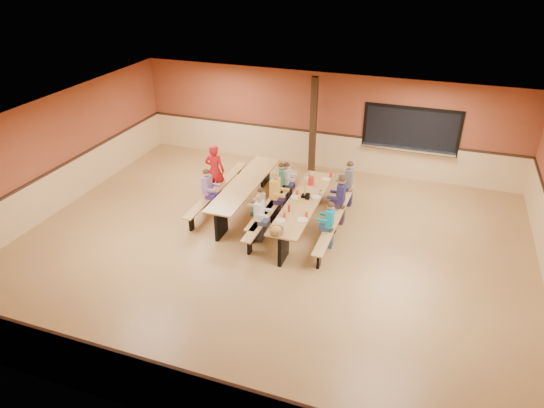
% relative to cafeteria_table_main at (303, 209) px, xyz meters
% --- Properties ---
extents(ground, '(12.00, 12.00, 0.00)m').
position_rel_cafeteria_table_main_xyz_m(ground, '(-0.47, -1.13, -0.53)').
color(ground, olive).
rests_on(ground, ground).
extents(room_envelope, '(12.04, 10.04, 3.02)m').
position_rel_cafeteria_table_main_xyz_m(room_envelope, '(-0.47, -1.13, 0.16)').
color(room_envelope, brown).
rests_on(room_envelope, ground).
extents(kitchen_pass_through, '(2.78, 0.28, 1.38)m').
position_rel_cafeteria_table_main_xyz_m(kitchen_pass_through, '(2.13, 3.83, 0.96)').
color(kitchen_pass_through, black).
rests_on(kitchen_pass_through, ground).
extents(structural_post, '(0.18, 0.18, 3.00)m').
position_rel_cafeteria_table_main_xyz_m(structural_post, '(-0.67, 3.27, 0.97)').
color(structural_post, black).
rests_on(structural_post, ground).
extents(cafeteria_table_main, '(1.91, 3.70, 0.74)m').
position_rel_cafeteria_table_main_xyz_m(cafeteria_table_main, '(0.00, 0.00, 0.00)').
color(cafeteria_table_main, '#B58548').
rests_on(cafeteria_table_main, ground).
extents(cafeteria_table_second, '(1.91, 3.70, 0.74)m').
position_rel_cafeteria_table_main_xyz_m(cafeteria_table_second, '(-1.76, 0.48, 0.00)').
color(cafeteria_table_second, '#B58548').
rests_on(cafeteria_table_second, ground).
extents(seated_child_white_left, '(0.37, 0.30, 1.20)m').
position_rel_cafeteria_table_main_xyz_m(seated_child_white_left, '(-0.83, -0.91, 0.07)').
color(seated_child_white_left, white).
rests_on(seated_child_white_left, ground).
extents(seated_adult_yellow, '(0.42, 0.34, 1.31)m').
position_rel_cafeteria_table_main_xyz_m(seated_adult_yellow, '(-0.83, 0.23, 0.13)').
color(seated_adult_yellow, yellow).
rests_on(seated_adult_yellow, ground).
extents(seated_child_grey_left, '(0.34, 0.28, 1.15)m').
position_rel_cafeteria_table_main_xyz_m(seated_child_grey_left, '(-0.83, 1.18, 0.05)').
color(seated_child_grey_left, silver).
rests_on(seated_child_grey_left, ground).
extents(seated_child_teal_right, '(0.35, 0.29, 1.17)m').
position_rel_cafeteria_table_main_xyz_m(seated_child_teal_right, '(0.83, -0.66, 0.06)').
color(seated_child_teal_right, '#0E89A3').
rests_on(seated_child_teal_right, ground).
extents(seated_child_navy_right, '(0.41, 0.33, 1.29)m').
position_rel_cafeteria_table_main_xyz_m(seated_child_navy_right, '(0.83, 0.54, 0.12)').
color(seated_child_navy_right, '#231D4D').
rests_on(seated_child_navy_right, ground).
extents(seated_child_char_right, '(0.40, 0.32, 1.27)m').
position_rel_cafeteria_table_main_xyz_m(seated_child_char_right, '(0.83, 1.55, 0.11)').
color(seated_child_char_right, '#565B62').
rests_on(seated_child_char_right, ground).
extents(seated_child_purple_sec, '(0.38, 0.31, 1.24)m').
position_rel_cafeteria_table_main_xyz_m(seated_child_purple_sec, '(-2.58, -0.11, 0.09)').
color(seated_child_purple_sec, '#8F689D').
rests_on(seated_child_purple_sec, ground).
extents(seated_child_green_sec, '(0.35, 0.29, 1.18)m').
position_rel_cafeteria_table_main_xyz_m(seated_child_green_sec, '(-0.93, 1.05, 0.06)').
color(seated_child_green_sec, '#3A795C').
rests_on(seated_child_green_sec, ground).
extents(seated_child_tan_sec, '(0.36, 0.29, 1.18)m').
position_rel_cafeteria_table_main_xyz_m(seated_child_tan_sec, '(-0.93, -0.53, 0.07)').
color(seated_child_tan_sec, '#A89688').
rests_on(seated_child_tan_sec, ground).
extents(standing_woman, '(0.60, 0.43, 1.53)m').
position_rel_cafeteria_table_main_xyz_m(standing_woman, '(-2.83, 0.88, 0.24)').
color(standing_woman, red).
rests_on(standing_woman, ground).
extents(punch_pitcher, '(0.16, 0.16, 0.22)m').
position_rel_cafeteria_table_main_xyz_m(punch_pitcher, '(-0.07, 0.94, 0.32)').
color(punch_pitcher, red).
rests_on(punch_pitcher, cafeteria_table_main).
extents(chip_bowl, '(0.32, 0.32, 0.15)m').
position_rel_cafeteria_table_main_xyz_m(chip_bowl, '(-0.14, -1.64, 0.29)').
color(chip_bowl, '#FFA928').
rests_on(chip_bowl, cafeteria_table_main).
extents(napkin_dispenser, '(0.10, 0.14, 0.13)m').
position_rel_cafeteria_table_main_xyz_m(napkin_dispenser, '(0.06, 0.16, 0.28)').
color(napkin_dispenser, black).
rests_on(napkin_dispenser, cafeteria_table_main).
extents(condiment_mustard, '(0.06, 0.06, 0.17)m').
position_rel_cafeteria_table_main_xyz_m(condiment_mustard, '(-0.09, -0.12, 0.30)').
color(condiment_mustard, yellow).
rests_on(condiment_mustard, cafeteria_table_main).
extents(condiment_ketchup, '(0.06, 0.06, 0.17)m').
position_rel_cafeteria_table_main_xyz_m(condiment_ketchup, '(-0.18, -0.62, 0.30)').
color(condiment_ketchup, '#B2140F').
rests_on(condiment_ketchup, cafeteria_table_main).
extents(table_paddle, '(0.16, 0.16, 0.56)m').
position_rel_cafeteria_table_main_xyz_m(table_paddle, '(-0.03, 0.22, 0.35)').
color(table_paddle, black).
rests_on(table_paddle, cafeteria_table_main).
extents(place_settings, '(0.65, 3.30, 0.11)m').
position_rel_cafeteria_table_main_xyz_m(place_settings, '(-0.00, -0.00, 0.27)').
color(place_settings, beige).
rests_on(place_settings, cafeteria_table_main).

